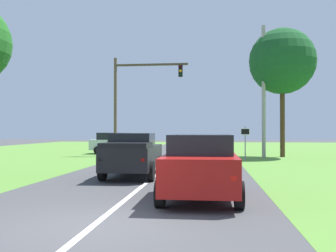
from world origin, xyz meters
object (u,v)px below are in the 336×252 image
red_suv_near (201,165)px  keep_moving_sign (245,139)px  utility_pole_right (264,91)px  oak_tree_right (282,62)px  traffic_light (133,92)px  pickup_truck_lead (133,154)px  crossing_suv_far (115,143)px

red_suv_near → keep_moving_sign: (2.56, 14.56, 0.46)m
keep_moving_sign → utility_pole_right: 4.64m
oak_tree_right → keep_moving_sign: bearing=-130.7°
oak_tree_right → utility_pole_right: (-1.50, -0.87, -2.33)m
keep_moving_sign → utility_pole_right: bearing=59.8°
oak_tree_right → traffic_light: bearing=177.9°
red_suv_near → utility_pole_right: bearing=76.5°
pickup_truck_lead → traffic_light: size_ratio=0.62×
keep_moving_sign → oak_tree_right: bearing=49.3°
keep_moving_sign → oak_tree_right: oak_tree_right is taller
pickup_truck_lead → utility_pole_right: bearing=59.8°
red_suv_near → oak_tree_right: bearing=72.7°
keep_moving_sign → traffic_light: bearing=154.7°
traffic_light → crossing_suv_far: size_ratio=1.85×
traffic_light → oak_tree_right: bearing=-2.1°
keep_moving_sign → crossing_suv_far: bearing=150.4°
keep_moving_sign → utility_pole_right: (1.58, 2.71, 3.42)m
red_suv_near → traffic_light: bearing=107.7°
pickup_truck_lead → oak_tree_right: (8.70, 13.25, 6.22)m
red_suv_near → keep_moving_sign: size_ratio=1.95×
pickup_truck_lead → traffic_light: traffic_light is taller
red_suv_near → crossing_suv_far: size_ratio=1.05×
red_suv_near → oak_tree_right: (5.64, 18.15, 6.21)m
pickup_truck_lead → traffic_light: (-2.87, 13.67, 4.07)m
keep_moving_sign → crossing_suv_far: keep_moving_sign is taller
keep_moving_sign → utility_pole_right: utility_pole_right is taller
pickup_truck_lead → keep_moving_sign: bearing=59.8°
crossing_suv_far → keep_moving_sign: bearing=-29.6°
traffic_light → keep_moving_sign: (8.49, -4.01, -3.60)m
pickup_truck_lead → traffic_light: 14.55m
oak_tree_right → crossing_suv_far: (-13.50, 2.35, -6.26)m
red_suv_near → traffic_light: traffic_light is taller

